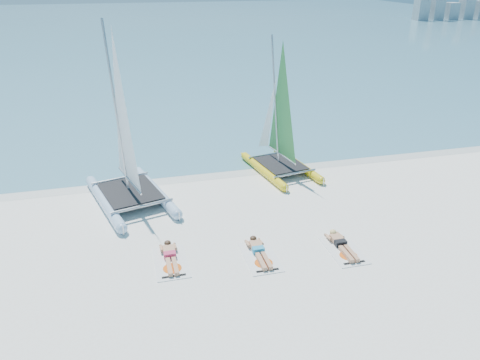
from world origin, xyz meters
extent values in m
plane|color=white|center=(0.00, 0.00, 0.00)|extent=(140.00, 140.00, 0.00)
cube|color=#6AA3B1|center=(0.00, 63.00, 0.01)|extent=(140.00, 115.00, 0.01)
cube|color=silver|center=(0.00, 5.50, 0.00)|extent=(140.00, 1.40, 0.01)
cube|color=#A6B1B6|center=(48.00, 62.00, 1.75)|extent=(2.00, 2.00, 3.50)
cube|color=#A6B1B6|center=(51.00, 62.00, 2.50)|extent=(2.00, 2.00, 5.00)
cube|color=#A6B1B6|center=(54.00, 62.00, 1.40)|extent=(2.00, 2.00, 2.80)
cube|color=#A6B1B6|center=(57.00, 62.00, 2.10)|extent=(2.00, 2.00, 4.20)
cube|color=#A6B1B6|center=(60.00, 62.00, 1.50)|extent=(2.00, 2.00, 3.00)
cylinder|color=#ADCDE4|center=(-4.49, 3.36, 0.20)|extent=(1.54, 4.44, 0.40)
cone|color=#ADCDE4|center=(-5.13, 5.75, 0.20)|extent=(0.51, 0.65, 0.38)
cylinder|color=#ADCDE4|center=(-2.55, 3.87, 0.20)|extent=(1.54, 4.44, 0.40)
cone|color=#ADCDE4|center=(-3.19, 6.27, 0.20)|extent=(0.51, 0.65, 0.38)
cube|color=black|center=(-3.52, 3.62, 0.43)|extent=(2.50, 2.88, 0.03)
cylinder|color=#B2B3B9|center=(-3.73, 4.39, 3.51)|extent=(0.39, 1.17, 6.19)
cylinder|color=yellow|center=(2.16, 4.84, 0.17)|extent=(1.00, 3.87, 0.34)
cone|color=yellow|center=(1.80, 6.94, 0.17)|extent=(0.40, 0.54, 0.32)
cylinder|color=yellow|center=(3.86, 5.14, 0.17)|extent=(1.00, 3.87, 0.34)
cone|color=yellow|center=(3.50, 7.24, 0.17)|extent=(0.40, 0.54, 0.32)
cube|color=black|center=(3.01, 4.99, 0.37)|extent=(2.00, 2.38, 0.03)
cylinder|color=#B2B3B9|center=(2.89, 5.67, 3.03)|extent=(0.25, 1.02, 5.33)
cube|color=white|center=(-2.52, -0.91, 0.01)|extent=(1.00, 1.85, 0.02)
cube|color=tan|center=(-2.52, -0.48, 0.12)|extent=(0.36, 0.55, 0.17)
cube|color=#C52E57|center=(-2.52, -0.68, 0.12)|extent=(0.37, 0.22, 0.17)
cube|color=tan|center=(-2.52, -1.28, 0.09)|extent=(0.31, 0.85, 0.13)
sphere|color=tan|center=(-2.52, -0.11, 0.16)|extent=(0.21, 0.21, 0.21)
ellipsoid|color=#372214|center=(-2.52, -0.10, 0.20)|extent=(0.22, 0.24, 0.15)
cube|color=white|center=(0.20, -1.32, 0.01)|extent=(1.00, 1.85, 0.02)
cube|color=tan|center=(0.20, -0.89, 0.12)|extent=(0.36, 0.55, 0.17)
cube|color=#2491C1|center=(0.20, -1.09, 0.12)|extent=(0.37, 0.22, 0.17)
cube|color=tan|center=(0.20, -1.69, 0.09)|extent=(0.31, 0.85, 0.13)
sphere|color=tan|center=(0.20, -0.52, 0.16)|extent=(0.21, 0.21, 0.21)
ellipsoid|color=#372214|center=(0.20, -0.51, 0.20)|extent=(0.22, 0.24, 0.15)
cube|color=white|center=(2.88, -1.59, 0.01)|extent=(1.00, 1.85, 0.02)
cube|color=tan|center=(2.88, -1.16, 0.12)|extent=(0.36, 0.55, 0.17)
cube|color=black|center=(2.88, -1.36, 0.12)|extent=(0.37, 0.22, 0.17)
cube|color=tan|center=(2.88, -1.96, 0.09)|extent=(0.31, 0.85, 0.13)
sphere|color=tan|center=(2.88, -0.79, 0.16)|extent=(0.21, 0.21, 0.21)
ellipsoid|color=#EAC46E|center=(2.88, -0.78, 0.20)|extent=(0.22, 0.24, 0.15)
camera|label=1|loc=(-3.44, -13.01, 8.17)|focal=35.00mm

